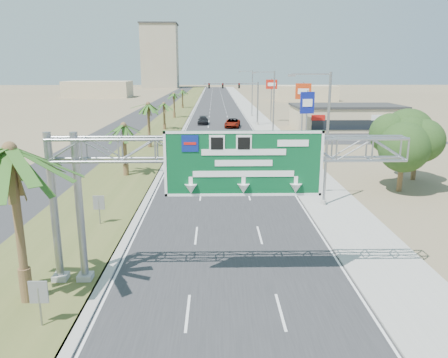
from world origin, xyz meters
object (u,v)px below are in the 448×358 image
car_mid_lane (209,145)px  pole_sign_blue (307,105)px  pole_sign_red_far (272,88)px  store_building (346,118)px  signal_mast (247,99)px  car_far (203,121)px  sign_gantry (209,161)px  car_left_lane (201,172)px  car_right_lane (232,123)px  pole_sign_red_near (303,94)px  palm_near (10,150)px

car_mid_lane → pole_sign_blue: pole_sign_blue is taller
pole_sign_blue → pole_sign_red_far: pole_sign_red_far is taller
store_building → pole_sign_blue: 17.71m
signal_mast → car_far: size_ratio=2.11×
sign_gantry → car_left_lane: 21.22m
pole_sign_blue → signal_mast: bearing=109.0°
car_right_lane → pole_sign_red_near: 16.02m
pole_sign_red_far → sign_gantry: bearing=-99.6°
car_mid_lane → car_right_lane: car_right_lane is taller
sign_gantry → car_far: (-1.98, 64.00, -5.35)m
car_mid_lane → car_right_lane: bearing=87.0°
store_building → car_left_lane: bearing=-124.2°
sign_gantry → car_left_lane: (-1.10, 20.51, -5.31)m
sign_gantry → pole_sign_red_far: size_ratio=1.98×
pole_sign_red_near → palm_near: bearing=-113.6°
signal_mast → store_building: 18.08m
pole_sign_red_near → car_far: bearing=135.9°
palm_near → signal_mast: 65.60m
palm_near → car_mid_lane: (7.70, 37.44, -6.19)m
signal_mast → pole_sign_red_far: (5.23, 5.51, 1.85)m
car_far → pole_sign_blue: (15.20, -22.26, 4.69)m
palm_near → car_left_lane: (7.03, 22.44, -6.18)m
store_building → pole_sign_red_far: size_ratio=2.12×
car_mid_lane → pole_sign_red_far: size_ratio=0.53×
palm_near → pole_sign_blue: 48.64m
car_mid_lane → car_far: (-1.54, 28.49, -0.03)m
palm_near → car_far: palm_near is taller
car_mid_lane → pole_sign_red_near: bearing=48.5°
pole_sign_red_near → pole_sign_red_far: size_ratio=0.98×
store_building → car_far: store_building is taller
car_right_lane → car_far: size_ratio=1.14×
sign_gantry → palm_near: (-8.14, -1.93, 0.87)m
store_building → car_far: (-25.04, 7.93, -1.29)m
store_building → pole_sign_red_near: 12.65m
store_building → car_mid_lane: size_ratio=4.01×
car_right_lane → pole_sign_red_far: pole_sign_red_far is taller
palm_near → car_far: (6.16, 65.93, -6.22)m
pole_sign_red_far → signal_mast: bearing=-133.5°
pole_sign_blue → pole_sign_red_near: bearing=83.9°
palm_near → sign_gantry: bearing=13.3°
pole_sign_red_near → pole_sign_red_far: 19.17m
signal_mast → pole_sign_red_far: pole_sign_red_far is taller
store_building → car_left_lane: 43.01m
car_left_lane → pole_sign_blue: (14.33, 21.23, 4.65)m
sign_gantry → signal_mast: bearing=84.3°
car_left_lane → pole_sign_red_near: size_ratio=0.53×
car_mid_lane → car_right_lane: (3.90, 23.71, 0.03)m
palm_near → pole_sign_red_near: size_ratio=1.00×
store_building → pole_sign_blue: size_ratio=2.44×
store_building → car_right_lane: (-19.60, 3.15, -1.23)m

